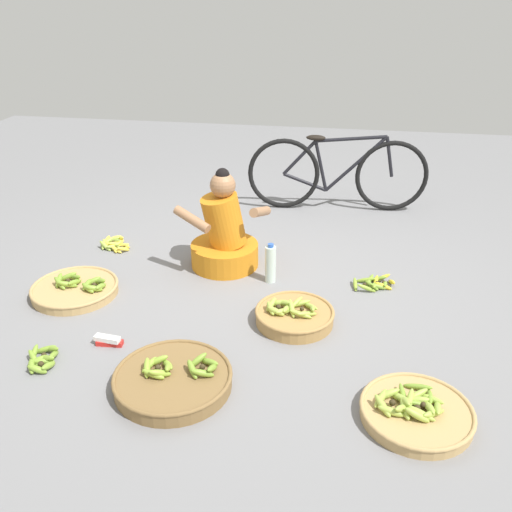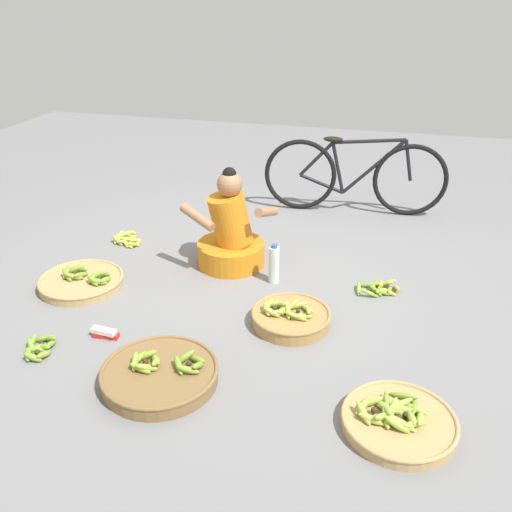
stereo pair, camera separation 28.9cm
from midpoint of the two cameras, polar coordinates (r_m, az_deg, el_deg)
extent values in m
plane|color=slate|center=(3.99, -1.58, -3.29)|extent=(10.00, 10.00, 0.00)
cylinder|color=orange|center=(4.28, -5.20, 0.12)|extent=(0.52, 0.52, 0.18)
cylinder|color=orange|center=(4.16, -5.36, 3.64)|extent=(0.43, 0.40, 0.43)
sphere|color=#9E704C|center=(4.06, -5.52, 7.29)|extent=(0.19, 0.19, 0.19)
sphere|color=black|center=(4.04, -5.57, 8.31)|extent=(0.10, 0.10, 0.10)
cylinder|color=#9E704C|center=(4.01, -8.71, 3.74)|extent=(0.31, 0.19, 0.16)
cylinder|color=#9E704C|center=(4.10, -1.57, 4.58)|extent=(0.12, 0.31, 0.16)
torus|color=black|center=(5.31, 1.31, 8.48)|extent=(0.68, 0.11, 0.68)
torus|color=black|center=(5.36, 12.37, 8.04)|extent=(0.68, 0.11, 0.68)
cylinder|color=black|center=(5.29, 8.74, 9.36)|extent=(0.55, 0.09, 0.55)
cylinder|color=black|center=(5.28, 5.17, 9.24)|extent=(0.15, 0.05, 0.49)
cylinder|color=black|center=(5.22, 8.25, 11.90)|extent=(0.65, 0.10, 0.08)
cylinder|color=black|center=(5.33, 3.52, 7.63)|extent=(0.42, 0.07, 0.18)
cylinder|color=black|center=(5.26, 2.93, 10.12)|extent=(0.32, 0.06, 0.35)
cylinder|color=black|center=(5.30, 12.13, 9.99)|extent=(0.11, 0.04, 0.38)
ellipsoid|color=black|center=(5.21, 4.61, 12.10)|extent=(0.18, 0.08, 0.05)
cylinder|color=tan|center=(2.96, 13.50, -15.68)|extent=(0.56, 0.56, 0.06)
torus|color=tan|center=(2.94, 13.57, -15.25)|extent=(0.57, 0.57, 0.02)
ellipsoid|color=#9EB747|center=(2.93, 15.55, -14.94)|extent=(0.05, 0.16, 0.07)
ellipsoid|color=#9EB747|center=(2.97, 14.86, -14.16)|extent=(0.15, 0.11, 0.06)
ellipsoid|color=#9EB747|center=(2.96, 13.43, -13.99)|extent=(0.15, 0.11, 0.08)
ellipsoid|color=#9EB747|center=(2.93, 12.84, -14.49)|extent=(0.07, 0.16, 0.08)
ellipsoid|color=#9EB747|center=(2.87, 13.85, -15.62)|extent=(0.16, 0.08, 0.07)
ellipsoid|color=#9EB747|center=(2.89, 15.14, -15.51)|extent=(0.14, 0.13, 0.07)
sphere|color=#382D19|center=(2.93, 14.18, -14.81)|extent=(0.03, 0.03, 0.03)
ellipsoid|color=olive|center=(2.99, 14.87, -13.97)|extent=(0.04, 0.16, 0.06)
ellipsoid|color=olive|center=(3.04, 13.76, -13.08)|extent=(0.16, 0.06, 0.06)
ellipsoid|color=olive|center=(2.97, 12.23, -13.93)|extent=(0.05, 0.16, 0.05)
ellipsoid|color=olive|center=(2.93, 13.62, -14.74)|extent=(0.15, 0.03, 0.05)
sphere|color=#382D19|center=(2.98, 13.54, -13.84)|extent=(0.03, 0.03, 0.03)
ellipsoid|color=#9EB747|center=(2.91, 12.34, -14.54)|extent=(0.07, 0.14, 0.09)
ellipsoid|color=#9EB747|center=(2.94, 11.98, -14.28)|extent=(0.13, 0.13, 0.07)
ellipsoid|color=#9EB747|center=(2.94, 10.65, -13.98)|extent=(0.15, 0.09, 0.08)
ellipsoid|color=#9EB747|center=(2.92, 9.98, -14.41)|extent=(0.09, 0.14, 0.06)
ellipsoid|color=#9EB747|center=(2.87, 10.10, -15.11)|extent=(0.11, 0.14, 0.08)
ellipsoid|color=#9EB747|center=(2.86, 10.96, -15.59)|extent=(0.14, 0.05, 0.06)
ellipsoid|color=#9EB747|center=(2.87, 12.11, -15.23)|extent=(0.12, 0.13, 0.09)
sphere|color=#382D19|center=(2.90, 11.12, -14.76)|extent=(0.03, 0.03, 0.03)
ellipsoid|color=#9EB747|center=(2.91, 14.74, -15.02)|extent=(0.07, 0.14, 0.07)
ellipsoid|color=#9EB747|center=(2.95, 13.52, -14.39)|extent=(0.14, 0.04, 0.06)
ellipsoid|color=#9EB747|center=(2.89, 12.34, -15.28)|extent=(0.07, 0.14, 0.06)
ellipsoid|color=#9EB747|center=(2.85, 13.49, -15.81)|extent=(0.14, 0.05, 0.09)
sphere|color=#382D19|center=(2.90, 13.55, -15.13)|extent=(0.03, 0.03, 0.03)
cylinder|color=brown|center=(3.12, -11.30, -12.64)|extent=(0.64, 0.64, 0.08)
torus|color=brown|center=(3.09, -11.36, -12.07)|extent=(0.65, 0.65, 0.02)
ellipsoid|color=olive|center=(3.05, -7.32, -11.50)|extent=(0.05, 0.14, 0.09)
ellipsoid|color=olive|center=(3.11, -7.57, -10.90)|extent=(0.14, 0.09, 0.06)
ellipsoid|color=olive|center=(3.11, -8.79, -10.72)|extent=(0.12, 0.12, 0.09)
ellipsoid|color=olive|center=(3.06, -9.37, -11.58)|extent=(0.11, 0.13, 0.08)
ellipsoid|color=olive|center=(3.03, -8.32, -11.99)|extent=(0.14, 0.07, 0.08)
sphere|color=#382D19|center=(3.07, -8.32, -11.37)|extent=(0.03, 0.03, 0.03)
ellipsoid|color=#8CAD38|center=(3.10, -11.78, -11.25)|extent=(0.06, 0.14, 0.08)
ellipsoid|color=#8CAD38|center=(3.12, -11.81, -11.03)|extent=(0.11, 0.13, 0.06)
ellipsoid|color=#8CAD38|center=(3.15, -12.83, -10.60)|extent=(0.14, 0.08, 0.08)
ellipsoid|color=#8CAD38|center=(3.15, -13.62, -10.98)|extent=(0.08, 0.14, 0.06)
ellipsoid|color=#8CAD38|center=(3.12, -13.90, -11.24)|extent=(0.07, 0.14, 0.08)
ellipsoid|color=#8CAD38|center=(3.07, -13.30, -11.91)|extent=(0.13, 0.05, 0.07)
ellipsoid|color=#8CAD38|center=(3.06, -12.65, -11.83)|extent=(0.13, 0.10, 0.08)
sphere|color=#382D19|center=(3.11, -12.83, -11.28)|extent=(0.03, 0.03, 0.03)
cylinder|color=#A87F47|center=(3.57, 1.69, -6.38)|extent=(0.50, 0.50, 0.08)
torus|color=#A87F47|center=(3.55, 1.70, -5.81)|extent=(0.51, 0.51, 0.02)
ellipsoid|color=#9EB747|center=(3.53, 3.52, -5.48)|extent=(0.05, 0.15, 0.08)
ellipsoid|color=#9EB747|center=(3.56, 3.31, -5.26)|extent=(0.12, 0.13, 0.06)
ellipsoid|color=#9EB747|center=(3.58, 2.23, -5.00)|extent=(0.15, 0.08, 0.06)
ellipsoid|color=#9EB747|center=(3.57, 1.72, -5.04)|extent=(0.12, 0.13, 0.08)
ellipsoid|color=#9EB747|center=(3.51, 1.38, -5.52)|extent=(0.08, 0.15, 0.09)
ellipsoid|color=#9EB747|center=(3.47, 2.26, -6.09)|extent=(0.15, 0.04, 0.07)
ellipsoid|color=#9EB747|center=(3.48, 2.92, -6.06)|extent=(0.14, 0.11, 0.07)
sphere|color=#382D19|center=(3.53, 2.44, -5.54)|extent=(0.03, 0.03, 0.03)
ellipsoid|color=#9EB747|center=(3.52, 0.81, -5.56)|extent=(0.06, 0.13, 0.06)
ellipsoid|color=#9EB747|center=(3.57, 0.55, -4.95)|extent=(0.13, 0.09, 0.08)
ellipsoid|color=#9EB747|center=(3.58, 0.10, -4.93)|extent=(0.13, 0.04, 0.07)
ellipsoid|color=#9EB747|center=(3.56, -0.73, -5.09)|extent=(0.08, 0.13, 0.08)
ellipsoid|color=#9EB747|center=(3.52, -0.82, -5.49)|extent=(0.09, 0.13, 0.07)
ellipsoid|color=#9EB747|center=(3.50, -0.31, -5.79)|extent=(0.13, 0.06, 0.07)
ellipsoid|color=#9EB747|center=(3.50, 0.47, -5.81)|extent=(0.12, 0.11, 0.06)
sphere|color=#382D19|center=(3.54, 0.00, -5.36)|extent=(0.03, 0.03, 0.03)
cylinder|color=tan|center=(4.14, -20.16, -3.39)|extent=(0.59, 0.59, 0.06)
torus|color=tan|center=(4.13, -20.22, -3.01)|extent=(0.61, 0.61, 0.02)
ellipsoid|color=olive|center=(4.01, -17.78, -3.05)|extent=(0.05, 0.13, 0.07)
ellipsoid|color=olive|center=(4.06, -17.86, -2.55)|extent=(0.13, 0.08, 0.08)
ellipsoid|color=olive|center=(4.08, -18.52, -2.54)|extent=(0.13, 0.10, 0.08)
ellipsoid|color=olive|center=(4.06, -19.06, -2.85)|extent=(0.04, 0.13, 0.06)
ellipsoid|color=olive|center=(4.01, -19.02, -3.18)|extent=(0.13, 0.09, 0.07)
ellipsoid|color=olive|center=(3.99, -18.44, -3.24)|extent=(0.13, 0.09, 0.08)
sphere|color=#382D19|center=(4.04, -18.41, -2.90)|extent=(0.03, 0.03, 0.03)
ellipsoid|color=olive|center=(4.12, -20.19, -2.60)|extent=(0.07, 0.15, 0.07)
ellipsoid|color=olive|center=(4.18, -20.13, -2.11)|extent=(0.14, 0.10, 0.08)
ellipsoid|color=olive|center=(4.21, -20.82, -2.05)|extent=(0.14, 0.10, 0.08)
ellipsoid|color=olive|center=(4.17, -21.63, -2.40)|extent=(0.06, 0.14, 0.08)
ellipsoid|color=olive|center=(4.13, -21.58, -2.68)|extent=(0.14, 0.11, 0.09)
ellipsoid|color=olive|center=(4.10, -20.86, -2.79)|extent=(0.14, 0.10, 0.08)
sphere|color=#382D19|center=(4.16, -20.82, -2.46)|extent=(0.03, 0.03, 0.03)
ellipsoid|color=olive|center=(3.52, -22.48, -9.47)|extent=(0.06, 0.14, 0.08)
ellipsoid|color=olive|center=(3.57, -22.66, -8.95)|extent=(0.14, 0.07, 0.08)
ellipsoid|color=olive|center=(3.59, -23.17, -8.93)|extent=(0.14, 0.08, 0.06)
ellipsoid|color=olive|center=(3.57, -24.24, -9.29)|extent=(0.05, 0.14, 0.08)
ellipsoid|color=olive|center=(3.53, -24.27, -9.69)|extent=(0.12, 0.11, 0.08)
ellipsoid|color=olive|center=(3.50, -23.48, -10.05)|extent=(0.14, 0.08, 0.06)
sphere|color=#382D19|center=(3.55, -23.36, -9.45)|extent=(0.03, 0.03, 0.03)
ellipsoid|color=olive|center=(3.44, -23.02, -10.47)|extent=(0.05, 0.12, 0.07)
ellipsoid|color=olive|center=(3.50, -23.13, -9.82)|extent=(0.12, 0.06, 0.07)
ellipsoid|color=olive|center=(3.52, -23.83, -9.90)|extent=(0.11, 0.11, 0.05)
ellipsoid|color=olive|center=(3.48, -24.50, -10.44)|extent=(0.09, 0.12, 0.06)
ellipsoid|color=olive|center=(3.44, -24.03, -10.73)|extent=(0.12, 0.05, 0.08)
sphere|color=#382D19|center=(3.47, -23.67, -10.27)|extent=(0.03, 0.03, 0.03)
ellipsoid|color=yellow|center=(4.68, -15.00, 0.74)|extent=(0.03, 0.12, 0.05)
ellipsoid|color=yellow|center=(4.71, -14.96, 0.95)|extent=(0.09, 0.11, 0.06)
ellipsoid|color=yellow|center=(4.74, -15.35, 1.05)|extent=(0.12, 0.04, 0.05)
ellipsoid|color=yellow|center=(4.74, -15.92, 1.03)|extent=(0.08, 0.11, 0.07)
ellipsoid|color=yellow|center=(4.70, -16.14, 0.67)|extent=(0.09, 0.11, 0.05)
ellipsoid|color=yellow|center=(4.67, -15.98, 0.57)|extent=(0.12, 0.07, 0.05)
ellipsoid|color=yellow|center=(4.66, -15.32, 0.66)|extent=(0.10, 0.10, 0.07)
sphere|color=#382D19|center=(4.70, -15.55, 0.83)|extent=(0.03, 0.03, 0.03)
ellipsoid|color=#9EB747|center=(4.76, -15.80, 1.16)|extent=(0.05, 0.14, 0.07)
ellipsoid|color=#9EB747|center=(4.80, -15.90, 1.44)|extent=(0.13, 0.10, 0.08)
ellipsoid|color=#9EB747|center=(4.83, -16.29, 1.54)|extent=(0.14, 0.05, 0.09)
ellipsoid|color=#9EB747|center=(4.83, -16.80, 1.41)|extent=(0.11, 0.13, 0.07)
ellipsoid|color=#9EB747|center=(4.79, -17.20, 1.12)|extent=(0.07, 0.14, 0.07)
ellipsoid|color=#9EB747|center=(4.74, -17.06, 0.98)|extent=(0.14, 0.09, 0.09)
ellipsoid|color=#9EB747|center=(4.73, -16.19, 0.91)|extent=(0.12, 0.13, 0.06)
sphere|color=#382D19|center=(4.78, -16.49, 1.15)|extent=(0.03, 0.03, 0.03)
ellipsoid|color=yellow|center=(4.80, -15.55, 1.38)|extent=(0.04, 0.14, 0.06)
ellipsoid|color=yellow|center=(4.84, -15.60, 1.73)|extent=(0.13, 0.11, 0.09)
ellipsoid|color=yellow|center=(4.88, -16.17, 1.74)|extent=(0.14, 0.08, 0.07)
ellipsoid|color=yellow|center=(4.85, -16.88, 1.49)|extent=(0.04, 0.14, 0.07)
ellipsoid|color=yellow|center=(4.80, -16.87, 1.23)|extent=(0.13, 0.12, 0.06)
ellipsoid|color=yellow|center=(4.77, -16.00, 1.19)|extent=(0.13, 0.12, 0.07)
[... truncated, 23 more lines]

